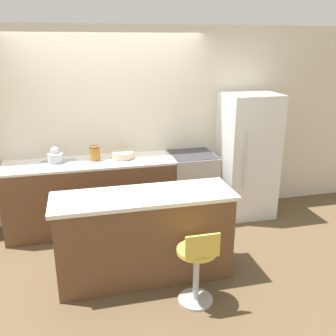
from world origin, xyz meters
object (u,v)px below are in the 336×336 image
object	(u,v)px
kettle	(55,156)
mixing_bowl	(123,155)
refrigerator	(247,156)
stool_chair	(197,266)
oven_range	(192,186)

from	to	relation	value
kettle	mixing_bowl	bearing A→B (deg)	0.00
mixing_bowl	refrigerator	bearing A→B (deg)	-2.28
refrigerator	stool_chair	xyz separation A→B (m)	(-1.30, -1.77, -0.47)
refrigerator	kettle	world-z (taller)	refrigerator
stool_chair	mixing_bowl	size ratio (longest dim) A/B	2.81
refrigerator	kettle	bearing A→B (deg)	178.47
oven_range	refrigerator	xyz separation A→B (m)	(0.80, -0.02, 0.40)
kettle	oven_range	bearing A→B (deg)	-1.53
stool_chair	kettle	bearing A→B (deg)	125.09
oven_range	refrigerator	world-z (taller)	refrigerator
mixing_bowl	stool_chair	bearing A→B (deg)	-76.45
stool_chair	kettle	world-z (taller)	kettle
kettle	mixing_bowl	world-z (taller)	kettle
stool_chair	mixing_bowl	distance (m)	1.98
oven_range	stool_chair	size ratio (longest dim) A/B	1.18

